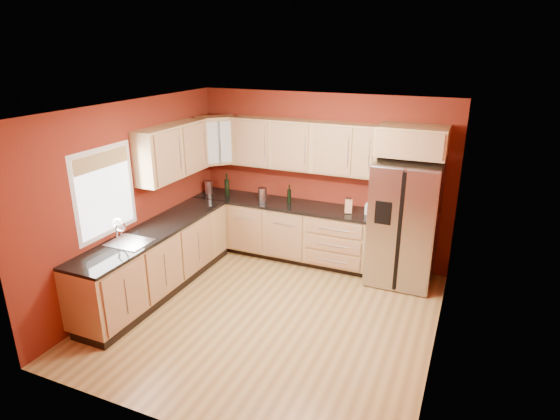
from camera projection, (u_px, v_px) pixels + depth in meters
name	position (u px, v px, depth m)	size (l,w,h in m)	color
floor	(269.00, 315.00, 5.97)	(4.00, 4.00, 0.00)	olive
ceiling	(267.00, 109.00, 5.10)	(4.00, 4.00, 0.00)	silver
wall_back	(322.00, 178.00, 7.26)	(4.00, 0.04, 2.60)	maroon
wall_front	(166.00, 301.00, 3.81)	(4.00, 0.04, 2.60)	maroon
wall_left	(133.00, 199.00, 6.28)	(0.04, 4.00, 2.60)	maroon
wall_right	(445.00, 248.00, 4.79)	(0.04, 4.00, 2.60)	maroon
base_cabinets_back	(282.00, 231.00, 7.50)	(2.90, 0.60, 0.88)	#AB8453
base_cabinets_left	(157.00, 261.00, 6.46)	(0.60, 2.80, 0.88)	#AB8453
countertop_back	(281.00, 204.00, 7.34)	(2.90, 0.62, 0.04)	black
countertop_left	(155.00, 230.00, 6.30)	(0.62, 2.80, 0.04)	black
upper_cabinets_back	(304.00, 146.00, 7.04)	(2.30, 0.33, 0.75)	#AB8453
upper_cabinets_left	(172.00, 151.00, 6.67)	(0.33, 1.35, 0.75)	#AB8453
corner_upper_cabinet	(216.00, 140.00, 7.42)	(0.62, 0.33, 0.75)	#AB8453
over_fridge_cabinet	(412.00, 141.00, 6.25)	(0.92, 0.60, 0.40)	#AB8453
refrigerator	(404.00, 223.00, 6.57)	(0.90, 0.75, 1.78)	#B6B6BB
window	(105.00, 192.00, 5.76)	(0.03, 0.90, 1.00)	white
sink_faucet	(128.00, 232.00, 5.81)	(0.50, 0.42, 0.30)	silver
canister_left	(209.00, 187.00, 7.75)	(0.13, 0.13, 0.21)	#B6B6BB
canister_right	(263.00, 194.00, 7.37)	(0.13, 0.13, 0.22)	#B6B6BB
wine_bottle_a	(227.00, 185.00, 7.63)	(0.08, 0.08, 0.36)	black
wine_bottle_b	(289.00, 194.00, 7.28)	(0.06, 0.06, 0.29)	black
knife_block	(349.00, 206.00, 6.87)	(0.10, 0.09, 0.20)	tan
soap_dispenser	(367.00, 208.00, 6.80)	(0.06, 0.06, 0.19)	white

